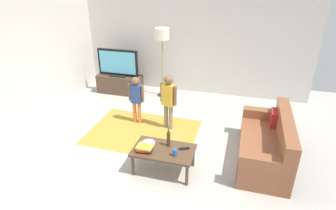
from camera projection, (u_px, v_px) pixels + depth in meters
The scene contains 16 objects.
ground at pixel (159, 149), 5.28m from camera, with size 7.80×7.80×0.00m, color #B2ADA3.
wall_back at pixel (193, 42), 7.29m from camera, with size 6.00×0.12×2.70m, color silver.
wall_left at pixel (11, 67), 5.43m from camera, with size 0.12×6.00×2.70m, color silver.
area_rug at pixel (143, 132), 5.84m from camera, with size 2.20×1.60×0.01m, color #B28C33.
tv_stand at pixel (120, 84), 7.61m from camera, with size 1.20×0.44×0.50m.
tv at pixel (118, 63), 7.33m from camera, with size 1.10×0.28×0.71m.
couch at pixel (268, 146), 4.86m from camera, with size 0.80×1.80×0.86m.
floor_lamp at pixel (162, 38), 6.89m from camera, with size 0.36×0.36×1.78m.
child_near_tv at pixel (136, 96), 5.95m from camera, with size 0.35×0.17×1.06m.
child_center at pixel (168, 97), 5.70m from camera, with size 0.38×0.22×1.18m.
coffee_table at pixel (164, 152), 4.57m from camera, with size 1.00×0.60×0.42m.
book_stack at pixel (145, 148), 4.49m from camera, with size 0.26×0.21×0.09m.
bottle at pixel (169, 139), 4.58m from camera, with size 0.06×0.06×0.32m.
tv_remote at pixel (184, 148), 4.56m from camera, with size 0.17×0.05×0.02m, color black.
soda_can at pixel (175, 153), 4.37m from camera, with size 0.07×0.07×0.12m, color #2659B2.
plate at pixel (148, 143), 4.71m from camera, with size 0.22×0.22×0.02m.
Camera 1 is at (1.36, -4.17, 3.05)m, focal length 29.96 mm.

